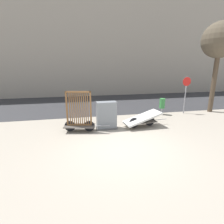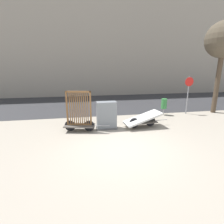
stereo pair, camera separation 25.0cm
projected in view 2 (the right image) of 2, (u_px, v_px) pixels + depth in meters
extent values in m
plane|color=gray|center=(122.00, 149.00, 6.27)|extent=(60.00, 60.00, 0.00)
cube|color=#2D2D30|center=(99.00, 103.00, 13.88)|extent=(56.00, 7.40, 0.01)
cube|color=#9E9384|center=(92.00, 39.00, 17.88)|extent=(48.00, 4.00, 11.11)
cube|color=#4C4742|center=(80.00, 125.00, 7.93)|extent=(1.45, 0.89, 0.04)
cylinder|color=black|center=(89.00, 126.00, 7.92)|extent=(0.49, 0.13, 0.49)
cylinder|color=black|center=(70.00, 126.00, 7.94)|extent=(0.49, 0.13, 0.49)
cylinder|color=gray|center=(102.00, 126.00, 7.90)|extent=(0.69, 0.17, 0.03)
cube|color=brown|center=(80.00, 124.00, 7.91)|extent=(1.11, 0.30, 0.07)
cube|color=brown|center=(78.00, 92.00, 7.53)|extent=(1.11, 0.30, 0.07)
cube|color=brown|center=(67.00, 108.00, 7.74)|extent=(0.08, 0.08, 1.55)
cube|color=brown|center=(91.00, 108.00, 7.71)|extent=(0.08, 0.08, 1.55)
cube|color=brown|center=(70.00, 108.00, 7.73)|extent=(0.05, 0.06, 1.48)
cube|color=brown|center=(72.00, 108.00, 7.73)|extent=(0.05, 0.06, 1.48)
cube|color=brown|center=(74.00, 108.00, 7.73)|extent=(0.05, 0.06, 1.48)
cube|color=brown|center=(76.00, 108.00, 7.73)|extent=(0.05, 0.06, 1.48)
cube|color=brown|center=(78.00, 108.00, 7.73)|extent=(0.05, 0.06, 1.48)
cube|color=brown|center=(80.00, 108.00, 7.72)|extent=(0.05, 0.06, 1.48)
cube|color=brown|center=(82.00, 108.00, 7.72)|extent=(0.05, 0.06, 1.48)
cube|color=brown|center=(84.00, 108.00, 7.72)|extent=(0.05, 0.06, 1.48)
cube|color=brown|center=(86.00, 108.00, 7.72)|extent=(0.05, 0.06, 1.48)
cube|color=brown|center=(88.00, 108.00, 7.71)|extent=(0.05, 0.06, 1.48)
cube|color=#4C4742|center=(142.00, 122.00, 8.44)|extent=(1.41, 0.78, 0.04)
cylinder|color=black|center=(151.00, 121.00, 8.56)|extent=(0.49, 0.09, 0.49)
cylinder|color=black|center=(134.00, 123.00, 8.32)|extent=(0.49, 0.09, 0.49)
cylinder|color=gray|center=(161.00, 120.00, 8.72)|extent=(0.70, 0.11, 0.03)
cube|color=silver|center=(143.00, 118.00, 8.39)|extent=(1.83, 1.02, 0.58)
cube|color=#4C4C4C|center=(107.00, 128.00, 8.30)|extent=(0.97, 0.49, 0.08)
cube|color=slate|center=(107.00, 115.00, 8.14)|extent=(0.91, 0.43, 1.30)
cylinder|color=gray|center=(163.00, 112.00, 10.57)|extent=(0.06, 0.06, 0.40)
cylinder|color=#337F3D|center=(164.00, 104.00, 10.44)|extent=(0.33, 0.33, 0.59)
cylinder|color=gray|center=(188.00, 96.00, 10.58)|extent=(0.06, 0.06, 2.29)
cylinder|color=red|center=(189.00, 82.00, 10.35)|extent=(0.53, 0.02, 0.53)
cylinder|color=#4C3D2D|center=(217.00, 83.00, 10.72)|extent=(0.28, 0.28, 3.74)
sphere|color=brown|center=(224.00, 39.00, 10.08)|extent=(2.10, 2.10, 2.10)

